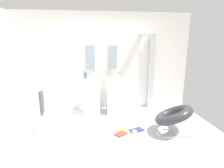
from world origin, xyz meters
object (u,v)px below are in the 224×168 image
at_px(coffee_mug, 134,133).
at_px(soap_bottle_blue, 84,75).
at_px(towel_rack, 40,104).
at_px(soap_bottle_clear, 118,76).
at_px(pedestal_sink_left, 92,96).
at_px(magazine_red, 121,134).
at_px(soap_bottle_green, 86,76).
at_px(lounge_chair, 173,117).
at_px(shower_column, 151,70).
at_px(soap_bottle_grey, 109,75).
at_px(soap_bottle_white, 95,75).
at_px(magazine_ochre, 122,131).
at_px(pedestal_sink_right, 114,95).
at_px(magazine_navy, 136,130).

bearing_deg(coffee_mug, soap_bottle_blue, 129.53).
distance_m(towel_rack, soap_bottle_clear, 1.91).
relative_size(pedestal_sink_left, magazine_red, 4.51).
bearing_deg(soap_bottle_green, lounge_chair, -35.12).
bearing_deg(towel_rack, shower_column, 23.46).
bearing_deg(pedestal_sink_left, towel_rack, -140.40).
height_order(magazine_red, soap_bottle_grey, soap_bottle_grey).
height_order(lounge_chair, soap_bottle_white, soap_bottle_white).
height_order(coffee_mug, soap_bottle_clear, soap_bottle_clear).
height_order(pedestal_sink_left, soap_bottle_white, soap_bottle_white).
bearing_deg(magazine_ochre, magazine_red, -82.74).
bearing_deg(towel_rack, soap_bottle_white, 39.68).
bearing_deg(soap_bottle_blue, soap_bottle_clear, -6.48).
bearing_deg(magazine_red, soap_bottle_green, 85.92).
bearing_deg(towel_rack, lounge_chair, -7.76).
xyz_separation_m(pedestal_sink_right, shower_column, (1.05, 0.30, 0.59)).
bearing_deg(magazine_navy, soap_bottle_grey, 93.56).
height_order(lounge_chair, magazine_navy, lounge_chair).
height_order(soap_bottle_clear, soap_bottle_white, soap_bottle_white).
relative_size(shower_column, coffee_mug, 23.81).
bearing_deg(magazine_ochre, soap_bottle_white, 143.33).
xyz_separation_m(magazine_navy, soap_bottle_blue, (-1.08, 1.05, 1.01)).
bearing_deg(pedestal_sink_left, coffee_mug, -55.35).
height_order(lounge_chair, towel_rack, towel_rack).
relative_size(magazine_ochre, coffee_mug, 3.21).
distance_m(pedestal_sink_right, lounge_chair, 1.61).
distance_m(pedestal_sink_left, soap_bottle_white, 0.55).
xyz_separation_m(magazine_red, soap_bottle_green, (-0.68, 1.19, 0.99)).
distance_m(pedestal_sink_left, soap_bottle_grey, 0.71).
distance_m(shower_column, soap_bottle_blue, 1.82).
xyz_separation_m(pedestal_sink_right, coffee_mug, (0.25, -1.21, -0.44)).
xyz_separation_m(magazine_ochre, soap_bottle_white, (-0.52, 1.13, 1.01)).
height_order(magazine_ochre, soap_bottle_grey, soap_bottle_grey).
xyz_separation_m(shower_column, soap_bottle_green, (-1.75, -0.30, -0.07)).
height_order(pedestal_sink_right, soap_bottle_clear, soap_bottle_clear).
bearing_deg(pedestal_sink_right, soap_bottle_white, 170.78).
xyz_separation_m(soap_bottle_green, soap_bottle_grey, (0.57, 0.05, 0.02)).
bearing_deg(shower_column, lounge_chair, -90.09).
relative_size(towel_rack, magazine_ochre, 3.44).
height_order(soap_bottle_green, soap_bottle_clear, soap_bottle_clear).
distance_m(shower_column, soap_bottle_clear, 1.05).
distance_m(magazine_navy, soap_bottle_blue, 1.82).
xyz_separation_m(magazine_red, coffee_mug, (0.27, -0.03, 0.03)).
distance_m(pedestal_sink_right, magazine_ochre, 1.15).
relative_size(pedestal_sink_left, towel_rack, 1.10).
height_order(pedestal_sink_right, soap_bottle_grey, soap_bottle_grey).
xyz_separation_m(soap_bottle_grey, soap_bottle_white, (-0.37, 0.03, 0.00)).
height_order(magazine_ochre, coffee_mug, coffee_mug).
xyz_separation_m(pedestal_sink_left, lounge_chair, (1.63, -1.22, -0.14)).
relative_size(coffee_mug, soap_bottle_green, 0.58).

